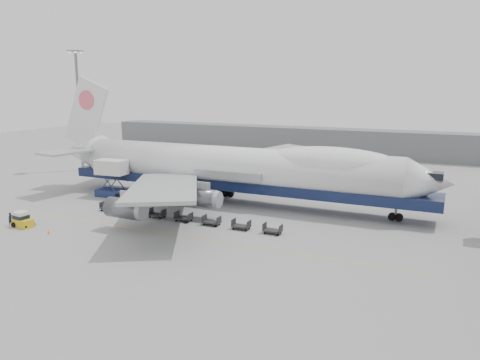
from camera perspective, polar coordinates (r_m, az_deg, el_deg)
The scene contains 16 objects.
ground at distance 64.43m, azimuth -5.68°, elevation -5.07°, with size 260.00×260.00×0.00m, color gray.
apron_line at distance 59.58m, azimuth -8.61°, elevation -6.53°, with size 60.00×0.15×0.01m, color gold.
hangar at distance 130.77m, azimuth 6.15°, elevation 4.93°, with size 110.00×8.00×7.00m, color slate.
floodlight_mast at distance 106.64m, azimuth -19.05°, elevation 8.71°, with size 2.40×2.40×25.43m.
airliner at distance 73.18m, azimuth -0.57°, elevation 1.51°, with size 67.00×55.30×19.98m.
catering_truck at distance 80.47m, azimuth -15.34°, elevation 0.45°, with size 5.64×4.11×6.20m.
baggage_tug at distance 67.94m, azimuth -25.02°, elevation -4.46°, with size 2.94×1.84×2.03m.
ground_worker at distance 69.23m, azimuth -26.17°, elevation -4.30°, with size 0.64×0.42×1.75m, color black.
traffic_cone at distance 63.67m, azimuth -22.32°, elevation -5.88°, with size 0.35×0.35×0.51m.
dolly_0 at distance 72.00m, azimuth -15.75°, elevation -3.24°, with size 2.30×1.35×1.30m.
dolly_1 at distance 69.32m, azimuth -13.01°, elevation -3.66°, with size 2.30×1.35×1.30m.
dolly_2 at distance 66.82m, azimuth -10.06°, elevation -4.11°, with size 2.30×1.35×1.30m.
dolly_3 at distance 64.51m, azimuth -6.89°, elevation -4.58°, with size 2.30×1.35×1.30m.
dolly_4 at distance 62.42m, azimuth -3.48°, elevation -5.07°, with size 2.30×1.35×1.30m.
dolly_5 at distance 60.56m, azimuth 0.15°, elevation -5.57°, with size 2.30×1.35×1.30m.
dolly_6 at distance 58.97m, azimuth 4.00°, elevation -6.08°, with size 2.30×1.35×1.30m.
Camera 1 is at (31.55, -53.11, 18.31)m, focal length 35.00 mm.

